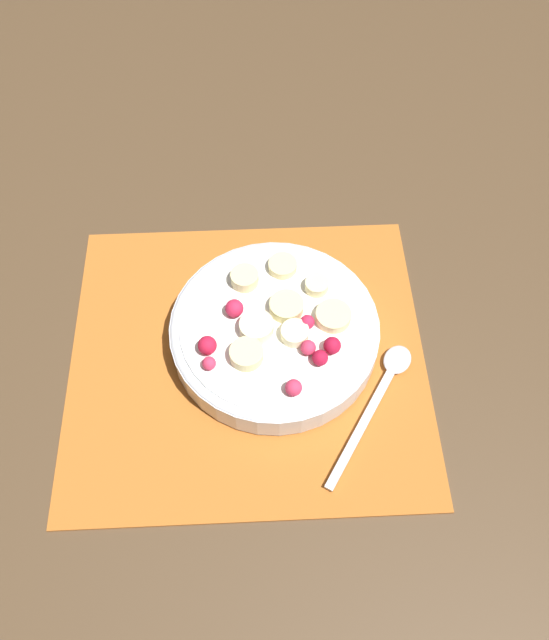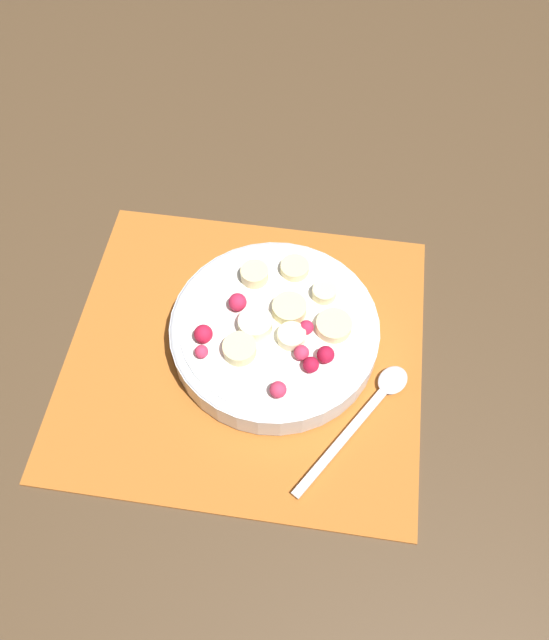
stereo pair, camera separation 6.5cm
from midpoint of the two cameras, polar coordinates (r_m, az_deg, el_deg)
The scene contains 4 objects.
ground_plane at distance 0.69m, azimuth 0.02°, elevation -3.18°, with size 3.00×3.00×0.00m, color #4C3823.
placemat at distance 0.68m, azimuth 0.02°, elevation -3.05°, with size 0.39×0.36×0.01m.
fruit_bowl at distance 0.67m, azimuth 2.80°, elevation -1.14°, with size 0.22×0.22×0.05m.
spoon at distance 0.66m, azimuth 11.84°, elevation -7.70°, with size 0.11×0.16×0.01m.
Camera 2 is at (-0.08, 0.32, 0.60)m, focal length 35.00 mm.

